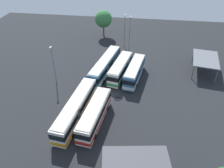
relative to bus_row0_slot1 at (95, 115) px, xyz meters
The scene contains 13 objects.
ground_plane 8.11m from the bus_row0_slot1, ahead, with size 93.68×93.68×0.00m, color black.
bus_row0_slot1 is the anchor object (origin of this frame).
bus_row0_slot2 3.61m from the bus_row0_slot1, 74.90° to the left, with size 14.75×4.33×3.60m.
bus_row1_slot0 15.60m from the bus_row0_slot1, 22.23° to the right, with size 11.02×4.39×3.60m.
bus_row1_slot1 15.53m from the bus_row0_slot1, 10.04° to the right, with size 11.22×4.67×3.60m.
bus_row1_slot2 16.05m from the bus_row0_slot1, ahead, with size 14.76×5.35×3.60m.
maintenance_shelter 29.22m from the bus_row0_slot1, 47.65° to the right, with size 9.32×6.75×3.49m.
lamp_post_far_corner 15.72m from the bus_row0_slot1, 44.39° to the left, with size 0.56×0.28×8.26m.
lamp_post_by_building 27.62m from the bus_row0_slot1, ahead, with size 0.56×0.28×9.74m.
lamp_post_mid_lot 30.33m from the bus_row0_slot1, ahead, with size 0.56×0.28×9.13m.
tree_south_edge 37.38m from the bus_row0_slot1, ahead, with size 5.07×5.07×7.89m.
puddle_centre_drain 6.05m from the bus_row0_slot1, 86.48° to the left, with size 1.96×1.96×0.01m, color black.
puddle_front_lane 7.76m from the bus_row0_slot1, 24.54° to the right, with size 1.58×1.58×0.01m, color black.
Camera 1 is at (-33.96, -5.24, 27.36)m, focal length 35.12 mm.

